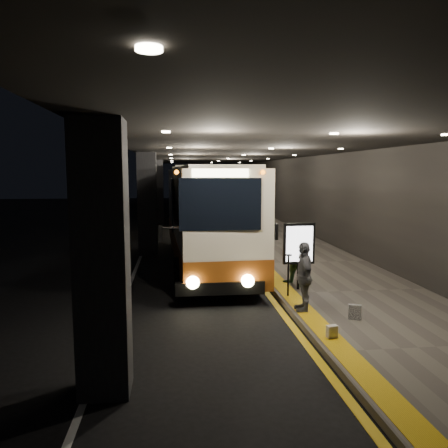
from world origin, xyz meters
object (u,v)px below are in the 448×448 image
coach_main (205,219)px  coach_third (186,190)px  passenger_waiting_green (295,256)px  stanchion_post (288,276)px  info_sign (299,245)px  passenger_waiting_grey (304,277)px  bag_polka (355,312)px  bag_plain (332,332)px  coach_second (192,194)px  passenger_boarding (257,240)px

coach_main → coach_third: (-0.00, 28.02, -0.05)m
passenger_waiting_green → stanchion_post: size_ratio=1.59×
coach_main → info_sign: coach_main is taller
passenger_waiting_grey → bag_polka: size_ratio=4.90×
passenger_waiting_grey → bag_plain: (0.06, -1.84, -0.73)m
coach_second → bag_polka: size_ratio=35.30×
coach_third → coach_second: bearing=-88.7°
coach_second → bag_plain: coach_second is taller
coach_second → bag_polka: (2.79, -24.31, -1.54)m
bag_polka → info_sign: size_ratio=0.18×
coach_main → bag_polka: bearing=-70.5°
passenger_waiting_green → info_sign: 0.58m
stanchion_post → coach_third: bearing=93.3°
passenger_boarding → info_sign: (0.43, -4.11, 0.49)m
bag_plain → stanchion_post: (-0.11, 3.11, 0.44)m
coach_third → passenger_waiting_grey: coach_third is taller
coach_third → bag_polka: (2.99, -35.45, -1.38)m
passenger_waiting_grey → stanchion_post: 1.31m
passenger_waiting_grey → bag_polka: (1.01, -0.77, -0.69)m
passenger_waiting_grey → stanchion_post: bearing=-174.1°
bag_plain → passenger_waiting_grey: bearing=92.0°
passenger_waiting_green → passenger_waiting_grey: bearing=-42.7°
bag_polka → info_sign: bearing=102.0°
passenger_waiting_green → bag_polka: size_ratio=5.24×
passenger_waiting_green → info_sign: size_ratio=0.94×
passenger_waiting_grey → coach_main: bearing=-159.7°
passenger_boarding → bag_polka: bearing=164.9°
coach_main → bag_plain: (2.04, -8.50, -1.47)m
coach_third → stanchion_post: size_ratio=9.78×
bag_polka → stanchion_post: (-1.06, 2.05, 0.40)m
coach_second → info_sign: bearing=-82.4°
bag_plain → stanchion_post: 3.15m
passenger_boarding → passenger_waiting_green: size_ratio=0.90×
passenger_waiting_green → bag_plain: (-0.39, -4.20, -0.79)m
passenger_boarding → bag_polka: size_ratio=4.72×
bag_polka → stanchion_post: 2.34m
coach_second → bag_polka: coach_second is taller
passenger_waiting_green → bag_polka: (0.55, -3.14, -0.75)m
passenger_waiting_green → stanchion_post: 1.25m
passenger_waiting_green → bag_polka: passenger_waiting_green is taller
bag_plain → bag_polka: bearing=48.3°
coach_third → passenger_boarding: bearing=-85.7°
passenger_boarding → passenger_waiting_grey: (0.00, -6.05, 0.03)m
coach_third → stanchion_post: 33.47m
bag_polka → bag_plain: bearing=-131.7°
passenger_waiting_green → coach_third: bearing=152.5°
coach_second → stanchion_post: size_ratio=10.73×
coach_third → bag_polka: coach_third is taller
coach_main → bag_polka: coach_main is taller
coach_third → bag_plain: 36.60m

